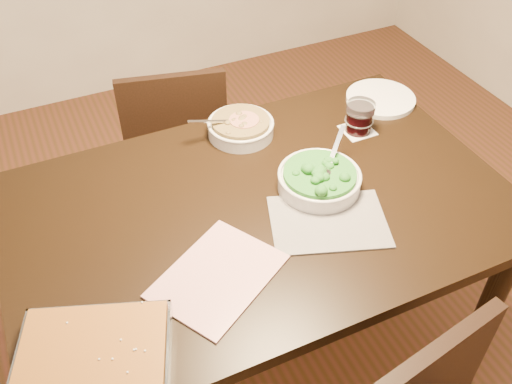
{
  "coord_description": "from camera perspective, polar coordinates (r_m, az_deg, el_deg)",
  "views": [
    {
      "loc": [
        -0.5,
        -1.04,
        1.84
      ],
      "look_at": [
        -0.01,
        0.0,
        0.8
      ],
      "focal_mm": 40.0,
      "sensor_mm": 36.0,
      "label": 1
    }
  ],
  "objects": [
    {
      "name": "wine_tumbler",
      "position": [
        1.86,
        10.32,
        7.44
      ],
      "size": [
        0.09,
        0.09,
        0.1
      ],
      "color": "black",
      "rests_on": "coaster"
    },
    {
      "name": "coaster",
      "position": [
        1.89,
        10.12,
        6.08
      ],
      "size": [
        0.1,
        0.1,
        0.0
      ],
      "primitive_type": "cube",
      "color": "white",
      "rests_on": "table"
    },
    {
      "name": "baking_dish",
      "position": [
        1.3,
        -15.88,
        -15.44
      ],
      "size": [
        0.38,
        0.33,
        0.06
      ],
      "rotation": [
        0.0,
        0.0,
        -0.35
      ],
      "color": "silver",
      "rests_on": "table"
    },
    {
      "name": "ground",
      "position": [
        2.18,
        0.34,
        -15.72
      ],
      "size": [
        4.0,
        4.0,
        0.0
      ],
      "primitive_type": "plane",
      "color": "#4A2D15",
      "rests_on": "ground"
    },
    {
      "name": "dinner_plate",
      "position": [
        2.05,
        12.35,
        9.11
      ],
      "size": [
        0.24,
        0.24,
        0.02
      ],
      "primitive_type": "cylinder",
      "color": "white",
      "rests_on": "table"
    },
    {
      "name": "table",
      "position": [
        1.66,
        0.43,
        -3.6
      ],
      "size": [
        1.4,
        0.9,
        0.75
      ],
      "color": "black",
      "rests_on": "ground"
    },
    {
      "name": "magazine_b",
      "position": [
        1.55,
        7.24,
        -2.95
      ],
      "size": [
        0.37,
        0.31,
        0.01
      ],
      "primitive_type": "cube",
      "rotation": [
        0.0,
        0.0,
        -0.34
      ],
      "color": "#24242B",
      "rests_on": "table"
    },
    {
      "name": "chair_far",
      "position": [
        2.31,
        -7.98,
        4.92
      ],
      "size": [
        0.46,
        0.46,
        0.83
      ],
      "rotation": [
        0.0,
        0.0,
        2.92
      ],
      "color": "black",
      "rests_on": "ground"
    },
    {
      "name": "stew_bowl",
      "position": [
        1.83,
        -1.54,
        6.56
      ],
      "size": [
        0.24,
        0.21,
        0.08
      ],
      "color": "silver",
      "rests_on": "table"
    },
    {
      "name": "broccoli_bowl",
      "position": [
        1.63,
        6.35,
        1.29
      ],
      "size": [
        0.24,
        0.24,
        0.09
      ],
      "color": "silver",
      "rests_on": "table"
    },
    {
      "name": "magazine_a",
      "position": [
        1.41,
        -3.83,
        -8.38
      ],
      "size": [
        0.38,
        0.35,
        0.01
      ],
      "primitive_type": "cube",
      "rotation": [
        0.0,
        0.0,
        0.54
      ],
      "color": "#A52F44",
      "rests_on": "table"
    }
  ]
}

